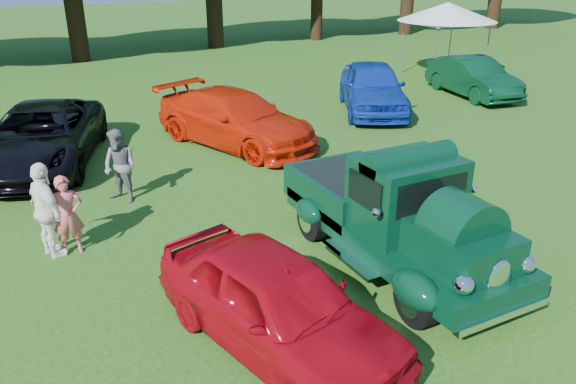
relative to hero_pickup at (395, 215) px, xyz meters
name	(u,v)px	position (x,y,z in m)	size (l,w,h in m)	color
ground	(359,294)	(-1.16, -0.67, -0.86)	(120.00, 120.00, 0.00)	#1F4911
hero_pickup	(395,215)	(0.00, 0.00, 0.00)	(2.37, 5.10, 1.99)	black
red_convertible	(277,303)	(-2.90, -1.19, -0.17)	(1.65, 4.10, 1.40)	#990610
back_car_black	(41,136)	(-4.99, 8.13, -0.10)	(2.52, 5.47, 1.52)	black
back_car_orange	(235,119)	(0.06, 7.37, -0.11)	(2.12, 5.21, 1.51)	red
back_car_blue	(372,87)	(5.62, 8.57, -0.03)	(1.98, 4.92, 1.68)	#0D2D96
back_car_green	(473,77)	(10.34, 8.67, -0.14)	(1.53, 4.39, 1.45)	black
spectator_pink	(68,216)	(-5.04, 2.90, -0.12)	(0.54, 0.36, 1.49)	#D15658
spectator_grey	(120,166)	(-3.70, 4.82, -0.05)	(0.79, 0.62, 1.64)	slate
spectator_white	(46,211)	(-5.37, 2.96, 0.03)	(1.04, 0.43, 1.78)	white
canopy_tent	(447,12)	(11.87, 12.07, 1.87)	(4.63, 4.63, 3.14)	silver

